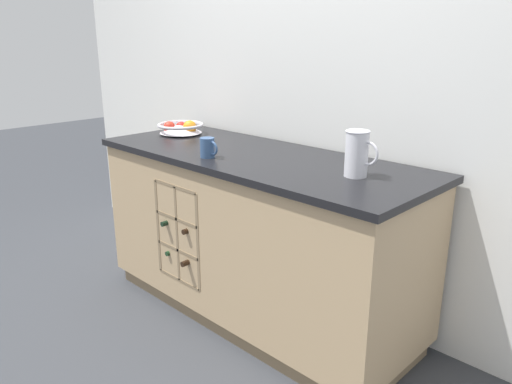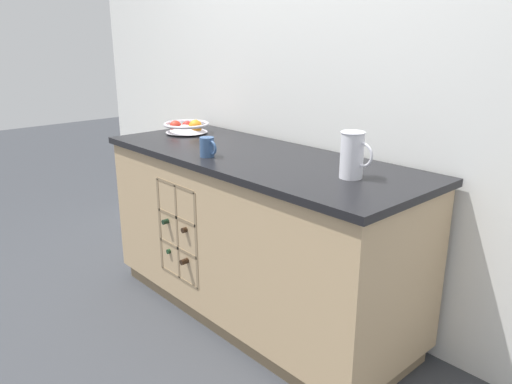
# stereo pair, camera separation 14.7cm
# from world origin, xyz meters

# --- Properties ---
(ground_plane) EXTENTS (14.00, 14.00, 0.00)m
(ground_plane) POSITION_xyz_m (0.00, 0.00, 0.00)
(ground_plane) COLOR #383A3F
(back_wall) EXTENTS (4.40, 0.06, 2.55)m
(back_wall) POSITION_xyz_m (0.00, 0.40, 1.27)
(back_wall) COLOR white
(back_wall) RESTS_ON ground_plane
(kitchen_island) EXTENTS (1.86, 0.72, 0.92)m
(kitchen_island) POSITION_xyz_m (-0.00, -0.00, 0.46)
(kitchen_island) COLOR #8B7354
(kitchen_island) RESTS_ON ground_plane
(fruit_bowl) EXTENTS (0.28, 0.28, 0.09)m
(fruit_bowl) POSITION_xyz_m (-0.71, 0.07, 0.96)
(fruit_bowl) COLOR silver
(fruit_bowl) RESTS_ON kitchen_island
(white_pitcher) EXTENTS (0.16, 0.11, 0.20)m
(white_pitcher) POSITION_xyz_m (0.60, 0.01, 1.02)
(white_pitcher) COLOR white
(white_pitcher) RESTS_ON kitchen_island
(ceramic_mug) EXTENTS (0.11, 0.07, 0.10)m
(ceramic_mug) POSITION_xyz_m (-0.13, -0.21, 0.97)
(ceramic_mug) COLOR #385684
(ceramic_mug) RESTS_ON kitchen_island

